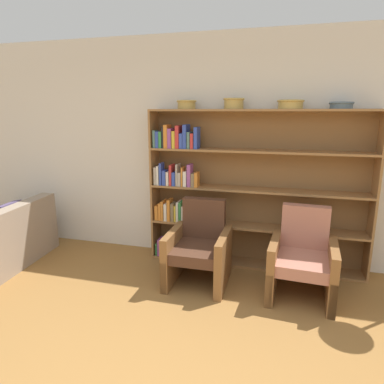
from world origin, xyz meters
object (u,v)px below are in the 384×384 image
(bowl_olive, at_px, (291,104))
(bowl_cream, at_px, (341,105))
(bowl_terracotta, at_px, (187,104))
(armchair_cushioned, at_px, (303,259))
(bookshelf, at_px, (236,188))
(armchair_leather, at_px, (199,248))
(bowl_brass, at_px, (234,103))

(bowl_olive, distance_m, bowl_cream, 0.51)
(bowl_terracotta, height_order, armchair_cushioned, bowl_terracotta)
(bookshelf, distance_m, armchair_leather, 0.87)
(armchair_leather, bearing_deg, bookshelf, -117.78)
(bowl_terracotta, bearing_deg, armchair_cushioned, -22.20)
(bowl_brass, xyz_separation_m, bowl_olive, (0.62, 0.00, -0.01))
(bowl_brass, bearing_deg, bowl_terracotta, -180.00)
(bowl_olive, bearing_deg, bowl_terracotta, -180.00)
(bookshelf, relative_size, armchair_cushioned, 2.87)
(bookshelf, xyz_separation_m, bowl_cream, (1.08, -0.02, 0.97))
(bowl_terracotta, distance_m, armchair_leather, 1.68)
(bowl_brass, relative_size, armchair_cushioned, 0.27)
(bookshelf, relative_size, bowl_brass, 10.60)
(bookshelf, height_order, bowl_olive, bowl_olive)
(bowl_brass, bearing_deg, bowl_cream, 0.00)
(bookshelf, distance_m, bowl_olive, 1.13)
(bowl_terracotta, relative_size, bowl_cream, 0.93)
(bowl_brass, height_order, armchair_leather, bowl_brass)
(bowl_terracotta, bearing_deg, bowl_brass, 0.00)
(bowl_terracotta, relative_size, armchair_cushioned, 0.26)
(bookshelf, xyz_separation_m, armchair_cushioned, (0.78, -0.59, -0.56))
(bookshelf, bearing_deg, armchair_cushioned, -37.27)
(bowl_olive, bearing_deg, armchair_cushioned, -69.38)
(bowl_terracotta, distance_m, bowl_cream, 1.69)
(bowl_terracotta, xyz_separation_m, bowl_cream, (1.69, 0.00, -0.02))
(bookshelf, bearing_deg, bowl_cream, -1.26)
(bowl_brass, height_order, bowl_cream, bowl_brass)
(bowl_terracotta, xyz_separation_m, bowl_olive, (1.18, 0.00, -0.00))
(armchair_leather, distance_m, armchair_cushioned, 1.08)
(bowl_terracotta, height_order, armchair_leather, bowl_terracotta)
(armchair_cushioned, bearing_deg, bowl_terracotta, -18.54)
(bookshelf, height_order, bowl_terracotta, bowl_terracotta)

